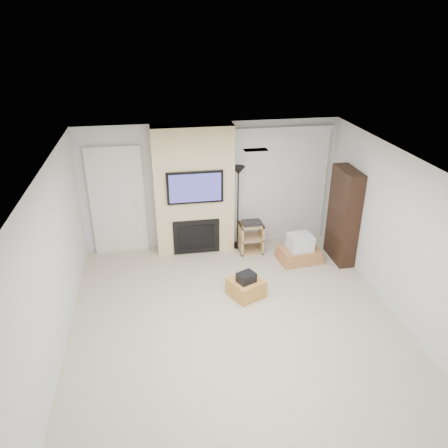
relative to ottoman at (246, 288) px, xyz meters
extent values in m
cube|color=#BCB39B|center=(-0.30, -0.77, -0.15)|extent=(5.00, 5.50, 0.00)
cube|color=white|center=(-0.30, -0.77, 2.35)|extent=(5.00, 5.50, 0.00)
cube|color=silver|center=(-0.30, 1.98, 1.10)|extent=(5.00, 0.00, 2.50)
cube|color=silver|center=(-0.30, -3.52, 1.10)|extent=(5.00, 0.00, 2.50)
cube|color=silver|center=(-2.80, -0.77, 1.10)|extent=(0.00, 5.50, 2.50)
cube|color=silver|center=(2.20, -0.77, 1.10)|extent=(0.00, 5.50, 2.50)
cube|color=silver|center=(0.10, 0.03, 2.35)|extent=(0.35, 0.18, 0.01)
cube|color=#B78038|center=(0.00, 0.00, 0.00)|extent=(0.66, 0.66, 0.30)
cube|color=black|center=(-0.01, -0.05, 0.23)|extent=(0.35, 0.32, 0.16)
cube|color=beige|center=(-0.65, 1.78, 1.10)|extent=(1.50, 0.40, 2.50)
cube|color=black|center=(-0.65, 1.55, 1.25)|extent=(1.05, 0.06, 0.62)
cube|color=navy|center=(-0.65, 1.52, 1.25)|extent=(0.96, 0.00, 0.54)
cube|color=black|center=(-0.65, 1.57, 0.22)|extent=(0.90, 0.04, 0.70)
cube|color=black|center=(-0.65, 1.55, 0.22)|extent=(0.70, 0.02, 0.50)
cube|color=silver|center=(-2.10, 1.94, 0.92)|extent=(1.02, 0.08, 2.14)
cube|color=beige|center=(-2.10, 1.95, 0.87)|extent=(0.90, 0.05, 2.05)
cylinder|color=silver|center=(-1.76, 1.90, 0.85)|extent=(0.07, 0.06, 0.07)
cube|color=silver|center=(1.10, 1.92, 2.18)|extent=(1.98, 0.10, 0.08)
cube|color=silver|center=(1.10, 1.93, 0.99)|extent=(1.90, 0.03, 2.29)
cylinder|color=black|center=(0.20, 1.73, -0.14)|extent=(0.25, 0.25, 0.03)
cylinder|color=black|center=(0.20, 1.73, 0.66)|extent=(0.03, 0.03, 1.58)
cone|color=black|center=(0.20, 1.73, 1.47)|extent=(0.25, 0.25, 0.16)
cube|color=tan|center=(0.21, 1.47, 0.15)|extent=(0.04, 0.38, 0.60)
cube|color=tan|center=(0.62, 1.47, 0.15)|extent=(0.04, 0.38, 0.60)
cube|color=tan|center=(0.42, 1.47, -0.14)|extent=(0.45, 0.38, 0.03)
cube|color=tan|center=(0.42, 1.47, 0.15)|extent=(0.45, 0.38, 0.03)
cube|color=tan|center=(0.42, 1.47, 0.43)|extent=(0.45, 0.38, 0.03)
cube|color=black|center=(0.42, 1.47, 0.48)|extent=(0.35, 0.25, 0.06)
cube|color=#B37546|center=(1.26, 0.99, -0.11)|extent=(0.85, 0.68, 0.09)
cube|color=#B37546|center=(1.26, 0.99, -0.02)|extent=(0.81, 0.64, 0.08)
cube|color=#B37546|center=(1.26, 0.99, 0.05)|extent=(0.77, 0.59, 0.08)
cube|color=silver|center=(1.26, 0.99, 0.24)|extent=(0.47, 0.43, 0.29)
cube|color=black|center=(2.04, 0.93, 0.75)|extent=(0.30, 0.80, 1.80)
cube|color=black|center=(2.02, 0.93, 0.30)|extent=(0.26, 0.72, 0.02)
cube|color=black|center=(2.02, 0.93, 0.75)|extent=(0.26, 0.72, 0.02)
cube|color=black|center=(2.02, 0.93, 1.20)|extent=(0.26, 0.72, 0.02)
camera|label=1|loc=(-1.40, -5.97, 4.10)|focal=35.00mm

